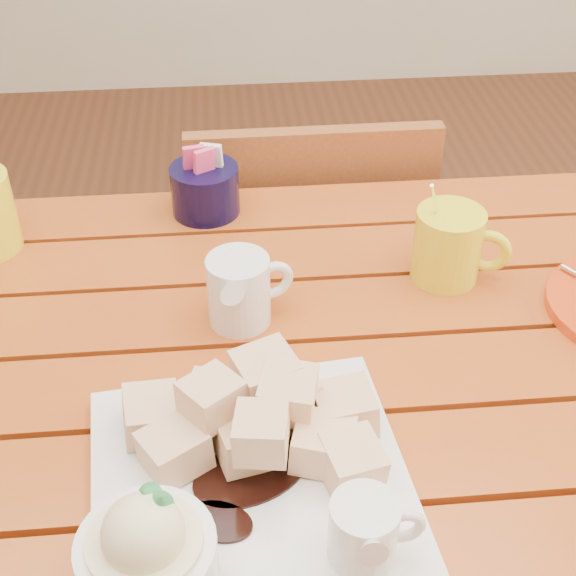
{
  "coord_description": "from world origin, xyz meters",
  "views": [
    {
      "loc": [
        -0.03,
        -0.61,
        1.34
      ],
      "look_at": [
        0.03,
        0.07,
        0.82
      ],
      "focal_mm": 50.0,
      "sensor_mm": 36.0,
      "label": 1
    }
  ],
  "objects": [
    {
      "name": "dessert_plate",
      "position": [
        -0.04,
        -0.16,
        0.78
      ],
      "size": [
        0.31,
        0.31,
        0.11
      ],
      "rotation": [
        0.0,
        0.0,
        0.1
      ],
      "color": "white",
      "rests_on": "table"
    },
    {
      "name": "chair_far",
      "position": [
        0.1,
        0.54,
        0.46
      ],
      "size": [
        0.39,
        0.39,
        0.81
      ],
      "rotation": [
        0.0,
        0.0,
        3.15
      ],
      "color": "brown",
      "rests_on": "ground"
    },
    {
      "name": "coffee_mug_right",
      "position": [
        0.23,
        0.16,
        0.8
      ],
      "size": [
        0.11,
        0.08,
        0.14
      ],
      "rotation": [
        0.0,
        0.0,
        -0.35
      ],
      "color": "yellow",
      "rests_on": "table"
    },
    {
      "name": "sugar_caddy",
      "position": [
        -0.06,
        0.34,
        0.79
      ],
      "size": [
        0.09,
        0.09,
        0.1
      ],
      "color": "black",
      "rests_on": "table"
    },
    {
      "name": "cream_pitcher",
      "position": [
        -0.02,
        0.1,
        0.79
      ],
      "size": [
        0.1,
        0.09,
        0.09
      ],
      "rotation": [
        0.0,
        0.0,
        0.32
      ],
      "color": "white",
      "rests_on": "table"
    },
    {
      "name": "table",
      "position": [
        0.0,
        0.0,
        0.64
      ],
      "size": [
        1.2,
        0.79,
        0.75
      ],
      "color": "#A64B15",
      "rests_on": "ground"
    }
  ]
}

